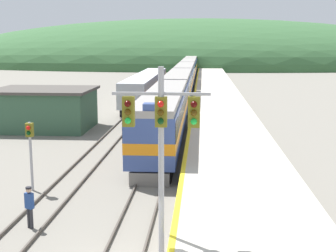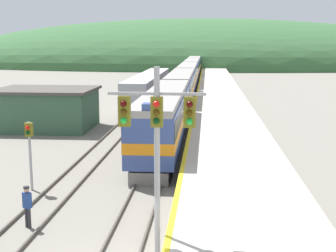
# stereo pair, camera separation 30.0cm
# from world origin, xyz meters

# --- Properties ---
(track_main) EXTENTS (1.52, 180.00, 0.16)m
(track_main) POSITION_xyz_m (0.00, 70.00, 0.08)
(track_main) COLOR #4C443D
(track_main) RESTS_ON ground
(track_siding) EXTENTS (1.52, 180.00, 0.16)m
(track_siding) POSITION_xyz_m (-4.49, 70.00, 0.08)
(track_siding) COLOR #4C443D
(track_siding) RESTS_ON ground
(platform) EXTENTS (6.01, 140.00, 1.13)m
(platform) POSITION_xyz_m (4.73, 50.00, 0.56)
(platform) COLOR #BCB5A5
(platform) RESTS_ON ground
(distant_hills) EXTENTS (175.85, 79.13, 30.26)m
(distant_hills) POSITION_xyz_m (0.00, 143.11, 0.00)
(distant_hills) COLOR #335B33
(distant_hills) RESTS_ON ground
(station_shed) EXTENTS (8.72, 6.84, 3.63)m
(station_shed) POSITION_xyz_m (-11.28, 26.40, 1.83)
(station_shed) COLOR #385B42
(station_shed) RESTS_ON ground
(express_train_lead_car) EXTENTS (2.86, 20.53, 4.50)m
(express_train_lead_car) POSITION_xyz_m (0.00, 20.05, 2.27)
(express_train_lead_car) COLOR black
(express_train_lead_car) RESTS_ON ground
(carriage_second) EXTENTS (2.85, 19.09, 4.14)m
(carriage_second) POSITION_xyz_m (0.00, 40.98, 2.25)
(carriage_second) COLOR black
(carriage_second) RESTS_ON ground
(carriage_third) EXTENTS (2.85, 19.09, 4.14)m
(carriage_third) POSITION_xyz_m (0.00, 60.95, 2.25)
(carriage_third) COLOR black
(carriage_third) RESTS_ON ground
(carriage_fourth) EXTENTS (2.85, 19.09, 4.14)m
(carriage_fourth) POSITION_xyz_m (0.00, 80.92, 2.25)
(carriage_fourth) COLOR black
(carriage_fourth) RESTS_ON ground
(carriage_fifth) EXTENTS (2.85, 19.09, 4.14)m
(carriage_fifth) POSITION_xyz_m (0.00, 100.90, 2.25)
(carriage_fifth) COLOR black
(carriage_fifth) RESTS_ON ground
(siding_train) EXTENTS (2.90, 28.07, 3.54)m
(siding_train) POSITION_xyz_m (-4.49, 46.86, 1.83)
(siding_train) COLOR black
(siding_train) RESTS_ON ground
(signal_mast_main) EXTENTS (3.30, 0.42, 6.93)m
(signal_mast_main) POSITION_xyz_m (1.43, 1.36, 4.73)
(signal_mast_main) COLOR #9E9EA3
(signal_mast_main) RESTS_ON ground
(signal_post_siding) EXTENTS (0.36, 0.42, 3.66)m
(signal_post_siding) POSITION_xyz_m (-6.06, 9.01, 2.64)
(signal_post_siding) COLOR #9E9EA3
(signal_post_siding) RESTS_ON ground
(track_worker) EXTENTS (0.42, 0.37, 1.80)m
(track_worker) POSITION_xyz_m (-4.35, 4.10, 1.04)
(track_worker) COLOR #2D2D33
(track_worker) RESTS_ON ground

